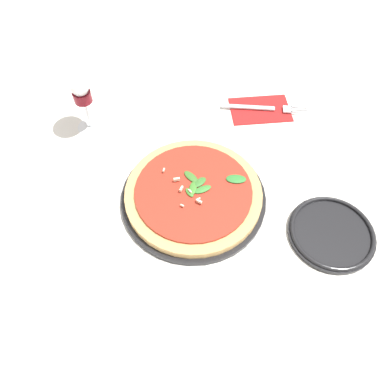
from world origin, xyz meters
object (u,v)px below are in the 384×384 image
at_px(pizza_arugula_main, 192,195).
at_px(fork, 264,108).
at_px(wine_glass, 81,92).
at_px(side_plate_white, 332,233).

relative_size(pizza_arugula_main, fork, 1.50).
height_order(wine_glass, fork, wine_glass).
bearing_deg(side_plate_white, wine_glass, 130.86).
height_order(pizza_arugula_main, side_plate_white, pizza_arugula_main).
xyz_separation_m(pizza_arugula_main, fork, (0.27, 0.20, -0.01)).
bearing_deg(side_plate_white, fork, 85.62).
bearing_deg(wine_glass, pizza_arugula_main, -60.43).
distance_m(wine_glass, side_plate_white, 0.63).
distance_m(pizza_arugula_main, fork, 0.34).
bearing_deg(wine_glass, fork, -11.71).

